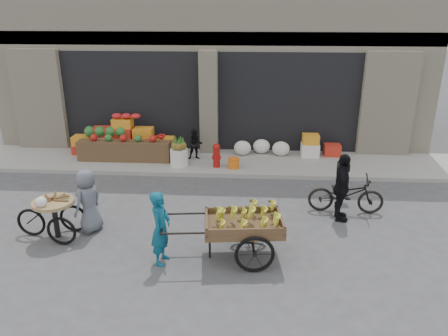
# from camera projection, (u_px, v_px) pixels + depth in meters

# --- Properties ---
(ground) EXTENTS (80.00, 80.00, 0.00)m
(ground) POSITION_uv_depth(u_px,v_px,m) (187.00, 229.00, 9.48)
(ground) COLOR #424244
(ground) RESTS_ON ground
(sidewalk) EXTENTS (18.00, 2.20, 0.12)m
(sidewalk) POSITION_uv_depth(u_px,v_px,m) (207.00, 162.00, 13.29)
(sidewalk) COLOR gray
(sidewalk) RESTS_ON ground
(building) EXTENTS (14.00, 6.45, 7.00)m
(building) POSITION_uv_depth(u_px,v_px,m) (216.00, 39.00, 15.78)
(building) COLOR beige
(building) RESTS_ON ground
(fruit_display) EXTENTS (3.10, 1.12, 1.24)m
(fruit_display) POSITION_uv_depth(u_px,v_px,m) (127.00, 139.00, 13.48)
(fruit_display) COLOR red
(fruit_display) RESTS_ON sidewalk
(pineapple_bin) EXTENTS (0.52, 0.52, 0.50)m
(pineapple_bin) POSITION_uv_depth(u_px,v_px,m) (179.00, 157.00, 12.75)
(pineapple_bin) COLOR silver
(pineapple_bin) RESTS_ON sidewalk
(fire_hydrant) EXTENTS (0.22, 0.22, 0.71)m
(fire_hydrant) POSITION_uv_depth(u_px,v_px,m) (216.00, 154.00, 12.59)
(fire_hydrant) COLOR #A5140F
(fire_hydrant) RESTS_ON sidewalk
(orange_bucket) EXTENTS (0.32, 0.32, 0.30)m
(orange_bucket) POSITION_uv_depth(u_px,v_px,m) (234.00, 163.00, 12.60)
(orange_bucket) COLOR orange
(orange_bucket) RESTS_ON sidewalk
(right_bay_goods) EXTENTS (3.35, 0.60, 0.70)m
(right_bay_goods) POSITION_uv_depth(u_px,v_px,m) (292.00, 147.00, 13.57)
(right_bay_goods) COLOR silver
(right_bay_goods) RESTS_ON sidewalk
(seated_person) EXTENTS (0.51, 0.43, 0.93)m
(seated_person) POSITION_uv_depth(u_px,v_px,m) (195.00, 144.00, 13.21)
(seated_person) COLOR black
(seated_person) RESTS_ON sidewalk
(banana_cart) EXTENTS (2.57, 1.26, 1.04)m
(banana_cart) POSITION_uv_depth(u_px,v_px,m) (241.00, 222.00, 8.17)
(banana_cart) COLOR brown
(banana_cart) RESTS_ON ground
(vendor_woman) EXTENTS (0.42, 0.57, 1.45)m
(vendor_woman) POSITION_uv_depth(u_px,v_px,m) (161.00, 228.00, 8.03)
(vendor_woman) COLOR #0E516D
(vendor_woman) RESTS_ON ground
(tricycle_cart) EXTENTS (1.44, 0.89, 0.95)m
(tricycle_cart) POSITION_uv_depth(u_px,v_px,m) (54.00, 213.00, 8.96)
(tricycle_cart) COLOR #9E7F51
(tricycle_cart) RESTS_ON ground
(vendor_grey) EXTENTS (0.68, 0.80, 1.40)m
(vendor_grey) POSITION_uv_depth(u_px,v_px,m) (88.00, 201.00, 9.18)
(vendor_grey) COLOR slate
(vendor_grey) RESTS_ON ground
(bicycle) EXTENTS (1.75, 0.71, 0.90)m
(bicycle) POSITION_uv_depth(u_px,v_px,m) (346.00, 194.00, 10.11)
(bicycle) COLOR black
(bicycle) RESTS_ON ground
(cyclist) EXTENTS (0.44, 0.94, 1.56)m
(cyclist) POSITION_uv_depth(u_px,v_px,m) (342.00, 188.00, 9.63)
(cyclist) COLOR black
(cyclist) RESTS_ON ground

